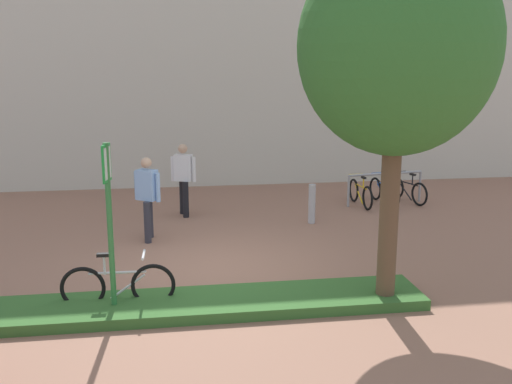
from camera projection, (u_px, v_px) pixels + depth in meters
The scene contains 10 objects.
ground_plane at pixel (221, 270), 10.26m from camera, with size 60.00×60.00×0.00m, color #936651.
building_facade at pixel (194, 12), 16.77m from camera, with size 28.00×1.20×10.00m, color beige.
planter_strip at pixel (190, 305), 8.58m from camera, with size 7.00×1.10×0.16m, color #336028.
tree_sidewalk at pixel (397, 47), 8.03m from camera, with size 2.78×2.78×5.32m.
parking_sign_post at pixel (109, 205), 8.09m from camera, with size 0.09×0.36×2.50m.
bike_at_sign at pixel (118, 285), 8.61m from camera, with size 1.68×0.42×0.86m.
bike_rack_cluster at pixel (384, 191), 15.04m from camera, with size 2.09×1.73×0.83m.
bollard_steel at pixel (312, 204), 13.19m from camera, with size 0.16×0.16×0.90m, color #ADADB2.
person_shirt_blue at pixel (183, 175), 13.74m from camera, with size 0.58×0.49×1.72m.
person_shirt_white at pixel (147, 193), 11.80m from camera, with size 0.52×0.52×1.72m.
Camera 1 is at (-0.82, -9.71, 3.55)m, focal length 40.93 mm.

